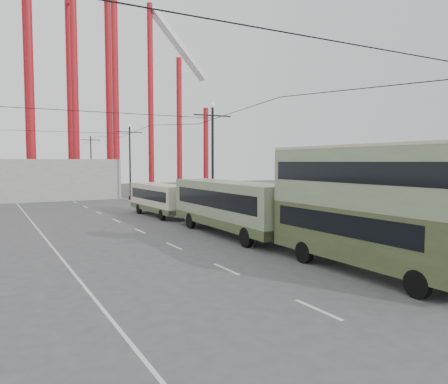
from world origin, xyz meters
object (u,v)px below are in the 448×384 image
pedestrian (254,230)px  single_decker_cream (160,198)px  single_decker_green (231,205)px  double_decker_bus (370,202)px

pedestrian → single_decker_cream: bearing=-106.2°
pedestrian → single_decker_green: bearing=-117.7°
single_decker_cream → double_decker_bus: bearing=-90.1°
pedestrian → double_decker_bus: bearing=85.5°
single_decker_green → single_decker_cream: single_decker_green is taller
double_decker_bus → pedestrian: bearing=99.9°
double_decker_bus → single_decker_green: (-0.20, 11.33, -1.10)m
single_decker_cream → pedestrian: size_ratio=4.45×
double_decker_bus → single_decker_green: double_decker_bus is taller
double_decker_bus → single_decker_cream: size_ratio=1.13×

